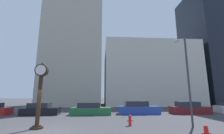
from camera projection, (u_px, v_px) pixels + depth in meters
ground_plane at (44, 131)px, 9.04m from camera, size 200.00×200.00×0.00m
building_tall_tower at (77, 25)px, 35.83m from camera, size 12.06×12.00×37.22m
building_storefront_row at (148, 75)px, 34.81m from camera, size 19.97×12.00×13.53m
building_glass_modern at (207, 47)px, 37.23m from camera, size 8.66×12.00×27.88m
street_clock at (40, 91)px, 10.17m from camera, size 0.84×0.82×4.39m
car_black at (41, 110)px, 16.70m from camera, size 4.02×2.09×1.31m
car_green at (91, 109)px, 16.92m from camera, size 4.50×2.04×1.34m
car_blue at (138, 108)px, 17.53m from camera, size 4.80×1.95×1.46m
car_maroon at (189, 109)px, 17.75m from camera, size 4.48×2.00×1.39m
fire_hydrant_near at (130, 120)px, 10.75m from camera, size 0.48×0.21×0.75m
fire_hydrant_far at (206, 132)px, 7.25m from camera, size 0.46×0.20×0.71m
street_lamp_right at (184, 64)px, 11.49m from camera, size 0.36×1.57×6.90m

